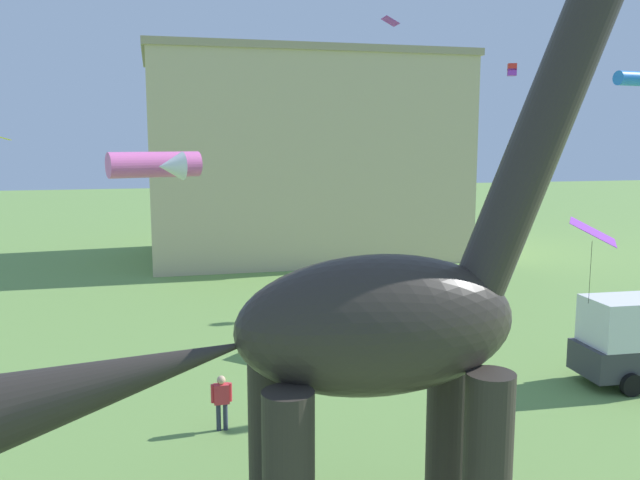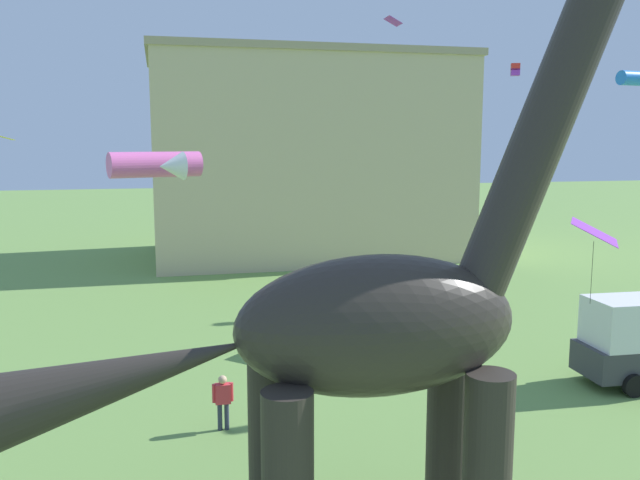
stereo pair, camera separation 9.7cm
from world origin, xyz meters
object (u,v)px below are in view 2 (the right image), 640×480
at_px(kite_mid_left, 159,165).
at_px(dinosaur_sculpture, 374,325).
at_px(kite_mid_right, 594,232).
at_px(kite_far_left, 515,70).
at_px(person_near_flyer, 223,397).
at_px(kite_far_right, 6,138).
at_px(festival_canopy_tent, 339,291).
at_px(kite_high_left, 393,21).

bearing_deg(kite_mid_left, dinosaur_sculpture, -42.24).
bearing_deg(kite_mid_right, kite_far_left, 66.78).
relative_size(person_near_flyer, kite_far_left, 2.70).
relative_size(person_near_flyer, kite_far_right, 1.82).
bearing_deg(festival_canopy_tent, kite_high_left, 40.09).
height_order(person_near_flyer, kite_far_left, kite_far_left).
height_order(person_near_flyer, festival_canopy_tent, festival_canopy_tent).
distance_m(person_near_flyer, kite_mid_right, 11.65).
distance_m(kite_far_right, kite_high_left, 17.09).
bearing_deg(kite_far_left, kite_far_right, -171.62).
relative_size(kite_far_right, kite_mid_left, 0.42).
xyz_separation_m(kite_far_right, kite_far_left, (24.62, 3.63, 3.64)).
xyz_separation_m(kite_mid_right, kite_high_left, (-0.56, 14.16, 7.60)).
relative_size(dinosaur_sculpture, kite_mid_left, 6.30).
relative_size(dinosaur_sculpture, person_near_flyer, 8.17).
height_order(dinosaur_sculpture, kite_high_left, kite_high_left).
distance_m(person_near_flyer, festival_canopy_tent, 8.94).
distance_m(kite_mid_right, kite_high_left, 16.08).
height_order(kite_high_left, kite_mid_left, kite_high_left).
xyz_separation_m(kite_mid_right, kite_far_left, (7.76, 18.08, 6.09)).
distance_m(kite_mid_right, kite_mid_left, 11.11).
relative_size(person_near_flyer, kite_high_left, 1.82).
distance_m(dinosaur_sculpture, kite_mid_left, 6.35).
height_order(kite_far_right, kite_far_left, kite_far_left).
distance_m(dinosaur_sculpture, festival_canopy_tent, 14.63).
bearing_deg(festival_canopy_tent, person_near_flyer, -128.64).
distance_m(kite_far_right, kite_far_left, 25.15).
bearing_deg(kite_far_left, dinosaur_sculpture, -125.16).
height_order(dinosaur_sculpture, kite_mid_left, dinosaur_sculpture).
height_order(kite_far_right, kite_high_left, kite_high_left).
bearing_deg(kite_mid_right, festival_canopy_tent, 108.05).
bearing_deg(kite_high_left, kite_mid_right, -87.72).
height_order(dinosaur_sculpture, kite_far_left, dinosaur_sculpture).
bearing_deg(dinosaur_sculpture, kite_far_right, 101.89).
distance_m(festival_canopy_tent, kite_far_right, 14.87).
relative_size(dinosaur_sculpture, kite_far_right, 14.86).
bearing_deg(kite_far_left, kite_mid_left, -137.74).
height_order(kite_mid_right, kite_mid_left, kite_mid_left).
distance_m(dinosaur_sculpture, kite_far_left, 26.36).
bearing_deg(kite_high_left, kite_mid_left, -128.45).
relative_size(kite_far_right, kite_mid_right, 0.43).
height_order(dinosaur_sculpture, kite_far_right, dinosaur_sculpture).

